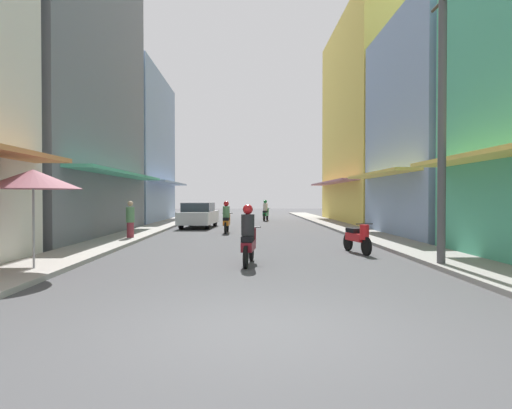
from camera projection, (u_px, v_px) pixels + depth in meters
name	position (u px, v px, depth m)	size (l,w,h in m)	color
ground_plane	(250.00, 231.00, 22.12)	(90.14, 90.14, 0.00)	#424244
sidewalk_left	(147.00, 230.00, 22.01)	(1.82, 48.97, 0.12)	#9E9991
sidewalk_right	(352.00, 230.00, 22.24)	(1.82, 48.97, 0.12)	gray
building_left_mid	(44.00, 59.00, 19.12)	(7.05, 11.95, 15.95)	slate
building_left_far	(121.00, 149.00, 30.79)	(7.05, 10.48, 10.53)	#8CA5CC
building_right_mid	(457.00, 128.00, 19.12)	(7.05, 8.06, 9.72)	#8CA5CC
building_right_far	(381.00, 122.00, 29.87)	(7.05, 12.85, 14.05)	#EFD159
motorbike_green	(266.00, 211.00, 32.10)	(0.64, 1.78, 1.58)	black
motorbike_orange	(227.00, 219.00, 21.18)	(0.55, 1.81, 1.58)	black
motorbike_red	(358.00, 237.00, 13.46)	(0.63, 1.79, 0.96)	black
motorbike_maroon	(249.00, 238.00, 11.15)	(0.55, 1.81, 1.58)	black
parked_car	(199.00, 215.00, 24.83)	(2.09, 4.23, 1.45)	silver
pedestrian_far	(130.00, 221.00, 17.47)	(0.34, 0.34, 1.61)	#99333F
vendor_umbrella	(33.00, 179.00, 9.88)	(2.16, 2.16, 2.40)	#99999E
utility_pole	(442.00, 120.00, 10.58)	(0.20, 1.20, 7.20)	#4C4C4F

